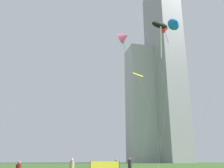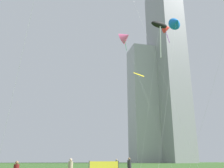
# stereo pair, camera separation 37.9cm
# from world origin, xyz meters

# --- Properties ---
(person_standing_0) EXTENTS (0.39, 0.39, 1.75)m
(person_standing_0) POSITION_xyz_m (2.98, 16.54, 1.01)
(person_standing_0) COLOR #2D2D33
(person_standing_0) RESTS_ON ground
(person_standing_3) EXTENTS (0.39, 0.39, 1.75)m
(person_standing_3) POSITION_xyz_m (-3.43, 2.98, 1.01)
(person_standing_3) COLOR #3F593F
(person_standing_3) RESTS_ON ground
(person_standing_5) EXTENTS (0.41, 0.41, 1.85)m
(person_standing_5) POSITION_xyz_m (2.44, 6.77, 1.07)
(person_standing_5) COLOR #593372
(person_standing_5) RESTS_ON ground
(kite_flying_0) EXTENTS (3.90, 2.43, 28.69)m
(kite_flying_0) POSITION_xyz_m (15.03, 23.66, 27.57)
(kite_flying_0) COLOR silver
(kite_flying_0) RESTS_ON ground
(kite_flying_2) EXTENTS (8.73, 9.93, 33.56)m
(kite_flying_2) POSITION_xyz_m (9.19, 36.37, 31.74)
(kite_flying_2) COLOR silver
(kite_flying_2) RESTS_ON ground
(kite_flying_5) EXTENTS (6.19, 2.69, 17.69)m
(kite_flying_5) POSITION_xyz_m (8.71, 23.46, 16.95)
(kite_flying_5) COLOR silver
(kite_flying_5) RESTS_ON ground
(kite_flying_6) EXTENTS (3.63, 3.02, 16.82)m
(kite_flying_6) POSITION_xyz_m (5.79, 4.80, 16.21)
(kite_flying_6) COLOR silver
(kite_flying_6) RESTS_ON ground
(kite_flying_7) EXTENTS (8.80, 8.44, 26.66)m
(kite_flying_7) POSITION_xyz_m (14.35, 17.91, 25.42)
(kite_flying_7) COLOR silver
(kite_flying_7) RESTS_ON ground
(distant_highrise_0) EXTENTS (19.82, 24.22, 108.31)m
(distant_highrise_0) POSITION_xyz_m (53.59, 113.42, 54.15)
(distant_highrise_0) COLOR #939399
(distant_highrise_0) RESTS_ON ground
(distant_highrise_1) EXTENTS (19.29, 16.37, 69.04)m
(distant_highrise_1) POSITION_xyz_m (40.53, 119.27, 34.52)
(distant_highrise_1) COLOR #A8A8AD
(distant_highrise_1) RESTS_ON ground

